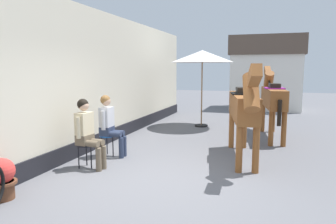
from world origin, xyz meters
The scene contains 9 objects.
ground_plane centered at (0.00, 3.00, 0.00)m, with size 40.00×40.00×0.00m, color slate.
pub_facade_wall centered at (-2.55, 1.50, 1.54)m, with size 0.34×14.00×3.40m.
distant_cottage centered at (1.40, 11.03, 1.80)m, with size 3.40×2.60×3.50m.
seated_visitor_near centered at (-1.73, 0.14, 0.78)m, with size 0.61×0.49×1.39m.
seated_visitor_far centered at (-1.74, 1.05, 0.78)m, with size 0.61×0.49×1.39m.
saddled_horse_near centered at (1.14, 1.67, 1.16)m, with size 0.87×2.97×2.06m.
saddled_horse_far centered at (1.73, 4.29, 1.16)m, with size 0.73×2.99×2.06m.
flower_planter_near centered at (-2.13, -1.60, 0.33)m, with size 0.43×0.43×0.64m.
cafe_parasol centered at (-0.55, 5.34, 2.36)m, with size 2.10×2.10×2.58m.
Camera 1 is at (1.70, -5.17, 1.98)m, focal length 33.77 mm.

